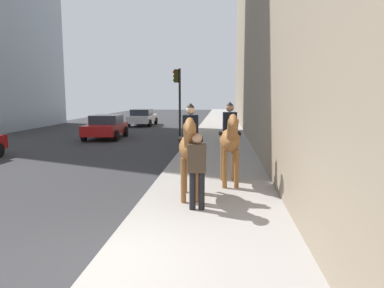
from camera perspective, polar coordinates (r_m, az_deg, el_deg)
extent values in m
cube|color=gray|center=(5.56, 1.74, -19.75)|extent=(120.00, 3.42, 0.12)
ellipsoid|color=brown|center=(8.64, -0.23, -0.45)|extent=(1.54, 0.67, 0.66)
cylinder|color=brown|center=(8.34, 0.81, -5.89)|extent=(0.13, 0.13, 1.07)
cylinder|color=brown|center=(8.35, -1.40, -5.88)|extent=(0.13, 0.13, 1.07)
cylinder|color=brown|center=(9.22, 0.82, -4.56)|extent=(0.13, 0.13, 1.07)
cylinder|color=brown|center=(9.22, -1.17, -4.55)|extent=(0.13, 0.13, 1.07)
cylinder|color=brown|center=(7.83, -0.35, 1.25)|extent=(0.65, 0.32, 0.68)
ellipsoid|color=brown|center=(7.60, -0.38, 2.93)|extent=(0.64, 0.26, 0.49)
cylinder|color=black|center=(9.36, -0.15, -0.42)|extent=(0.29, 0.12, 0.55)
cube|color=black|center=(8.67, -0.23, 0.78)|extent=(0.48, 0.63, 0.08)
cube|color=black|center=(8.64, -0.23, 2.85)|extent=(0.31, 0.40, 0.55)
sphere|color=#D8AD8C|center=(8.61, -0.23, 5.47)|extent=(0.22, 0.22, 0.22)
cone|color=black|center=(8.61, -0.23, 6.27)|extent=(0.21, 0.21, 0.10)
ellipsoid|color=brown|center=(10.02, 6.07, 0.69)|extent=(1.54, 0.66, 0.66)
cylinder|color=brown|center=(9.71, 7.18, -3.96)|extent=(0.13, 0.13, 1.07)
cylinder|color=brown|center=(9.68, 5.29, -3.96)|extent=(0.13, 0.13, 1.07)
cylinder|color=brown|center=(10.59, 6.67, -2.96)|extent=(0.13, 0.13, 1.07)
cylinder|color=brown|center=(10.56, 4.94, -2.97)|extent=(0.13, 0.13, 1.07)
cylinder|color=brown|center=(9.22, 6.51, 2.24)|extent=(0.65, 0.32, 0.68)
ellipsoid|color=brown|center=(8.99, 6.66, 3.68)|extent=(0.64, 0.26, 0.49)
cylinder|color=black|center=(10.74, 5.73, 0.64)|extent=(0.29, 0.12, 0.55)
cube|color=black|center=(10.05, 6.06, 1.75)|extent=(0.48, 0.63, 0.08)
cube|color=black|center=(10.02, 6.09, 3.54)|extent=(0.31, 0.40, 0.55)
sphere|color=#8C664C|center=(10.00, 6.12, 5.80)|extent=(0.22, 0.22, 0.22)
cone|color=black|center=(9.99, 6.13, 6.49)|extent=(0.21, 0.21, 0.10)
cylinder|color=black|center=(7.88, 0.07, -7.53)|extent=(0.14, 0.14, 0.85)
cylinder|color=black|center=(7.87, 1.54, -7.54)|extent=(0.14, 0.14, 0.85)
cube|color=#3F3326|center=(7.71, 0.82, -2.26)|extent=(0.28, 0.41, 0.62)
sphere|color=tan|center=(7.65, 0.82, 0.91)|extent=(0.22, 0.22, 0.22)
cube|color=maroon|center=(22.20, -13.70, 2.42)|extent=(4.04, 2.07, 0.60)
cube|color=#262D38|center=(22.38, -13.58, 3.91)|extent=(2.03, 1.74, 0.52)
cylinder|color=black|center=(20.81, -12.10, 1.29)|extent=(0.65, 0.25, 0.64)
cylinder|color=black|center=(21.35, -16.98, 1.28)|extent=(0.65, 0.25, 0.64)
cylinder|color=black|center=(23.18, -10.62, 1.99)|extent=(0.65, 0.25, 0.64)
cylinder|color=black|center=(23.66, -15.05, 1.97)|extent=(0.65, 0.25, 0.64)
cube|color=silver|center=(31.29, -7.94, 4.08)|extent=(4.34, 1.82, 0.60)
cube|color=#262D38|center=(31.00, -8.06, 5.08)|extent=(2.02, 1.60, 0.52)
cylinder|color=black|center=(32.83, -8.95, 3.71)|extent=(0.64, 0.22, 0.64)
cylinder|color=black|center=(32.44, -5.83, 3.72)|extent=(0.64, 0.22, 0.64)
cylinder|color=black|center=(30.23, -10.17, 3.34)|extent=(0.64, 0.22, 0.64)
cylinder|color=black|center=(29.81, -6.79, 3.34)|extent=(0.64, 0.22, 0.64)
cylinder|color=black|center=(19.50, -1.97, 6.08)|extent=(0.12, 0.12, 4.07)
cube|color=#2D280C|center=(19.54, -2.53, 10.87)|extent=(0.20, 0.24, 0.70)
sphere|color=red|center=(19.57, -2.92, 11.51)|extent=(0.14, 0.14, 0.14)
sphere|color=orange|center=(19.56, -2.92, 10.86)|extent=(0.14, 0.14, 0.14)
sphere|color=green|center=(19.55, -2.91, 10.22)|extent=(0.14, 0.14, 0.14)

